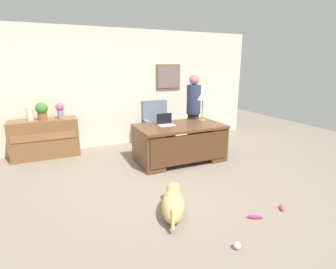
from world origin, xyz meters
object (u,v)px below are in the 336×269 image
Objects in this scene: person_standing at (193,111)px; vase_empty at (30,114)px; potted_plant at (42,110)px; laptop at (165,122)px; dog_lying at (173,203)px; dog_toy_ball at (237,245)px; dog_toy_bone at (255,217)px; vase_with_flowers at (60,110)px; credenza at (45,138)px; dog_toy_plush at (282,208)px; desk_lamp at (203,97)px; desk at (180,142)px; armchair at (157,127)px.

vase_empty is (-3.39, 0.67, 0.07)m from person_standing.
person_standing is 4.66× the size of potted_plant.
person_standing is at bearing 30.97° from laptop.
dog_lying is 3.11× the size of vase_empty.
dog_toy_ball is 0.68m from dog_toy_bone.
person_standing is 5.14× the size of vase_with_flowers.
credenza is 0.58m from vase_empty.
potted_plant is (-0.35, 0.00, 0.01)m from vase_with_flowers.
potted_plant is at bearing 114.50° from dog_toy_ball.
dog_toy_ball is at bearing -147.83° from dog_toy_bone.
potted_plant is 1.84× the size of dog_toy_bone.
potted_plant is at bearing 128.62° from dog_toy_plush.
vase_empty reaches higher than dog_toy_ball.
person_standing reaches higher than dog_toy_ball.
desk_lamp is 2.82m from dog_toy_bone.
dog_toy_plush is at bearing -20.01° from dog_lying.
laptop is at bearing -33.80° from vase_with_flowers.
desk is at bearing -134.51° from person_standing.
person_standing is 3.08m from dog_toy_plush.
credenza is 2.57m from laptop.
laptop is 2.53m from dog_toy_bone.
desk is 4.76× the size of potted_plant.
dog_toy_bone is 0.49m from dog_toy_plush.
person_standing is at bearing 68.14° from dog_toy_ball.
vase_with_flowers reaches higher than laptop.
armchair reaches higher than dog_toy_plush.
person_standing is 3.04m from dog_lying.
dog_lying is at bearing 110.18° from dog_toy_ball.
potted_plant is at bearing 123.42° from dog_toy_bone.
armchair is at bearing 79.06° from laptop.
desk_lamp reaches higher than desk.
dog_toy_ball is 0.43× the size of dog_toy_bone.
credenza is 2.11× the size of desk_lamp.
desk_lamp reaches higher than vase_with_flowers.
vase_empty reaches higher than desk.
vase_with_flowers reaches higher than credenza.
desk_lamp reaches higher than dog_toy_bone.
potted_plant reaches higher than vase_empty.
dog_toy_bone is (2.41, -3.64, -0.38)m from credenza.
vase_with_flowers is at bearing 146.20° from laptop.
vase_with_flowers is (-1.15, 3.11, 0.83)m from dog_lying.
desk_lamp is 2.34× the size of vase_empty.
dog_toy_ball is (-1.25, -2.81, -1.20)m from desk_lamp.
dog_toy_bone is at bearing -30.41° from dog_lying.
vase_with_flowers is 0.35m from potted_plant.
laptop is at bearing -100.94° from armchair.
dog_toy_plush is at bearing -51.38° from potted_plant.
potted_plant is at bearing 0.00° from vase_empty.
vase_empty is at bearing 118.95° from dog_lying.
vase_with_flowers is at bearing 0.00° from vase_empty.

